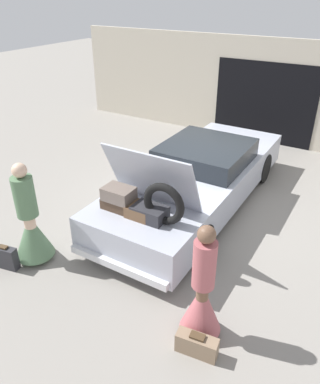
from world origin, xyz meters
name	(u,v)px	position (x,y,z in m)	size (l,w,h in m)	color
ground_plane	(196,203)	(0.00, 0.00, 0.00)	(40.00, 40.00, 0.00)	gray
garage_wall_back	(266,92)	(0.00, 4.18, 1.39)	(12.00, 0.14, 2.80)	beige
car	(197,179)	(0.00, -0.02, 0.57)	(1.88, 5.44, 1.83)	#B2B7C6
person_left	(31,227)	(-1.49, -2.97, 0.61)	(0.62, 0.62, 1.72)	beige
person_right	(202,298)	(1.49, -2.95, 0.60)	(0.53, 0.53, 1.65)	brown
suitcase_beside_left_person	(6,257)	(-1.70, -3.38, 0.19)	(0.42, 0.21, 0.41)	#2D2D33
suitcase_beside_right_person	(197,345)	(1.59, -3.26, 0.14)	(0.53, 0.24, 0.31)	#8C7259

